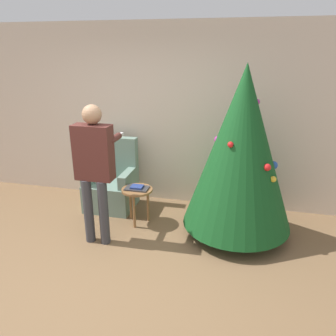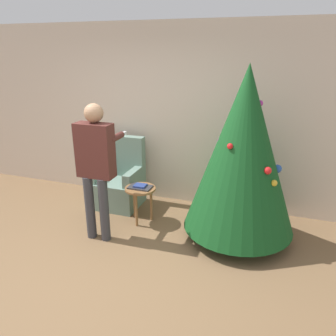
# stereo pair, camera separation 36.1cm
# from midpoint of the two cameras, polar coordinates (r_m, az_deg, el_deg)

# --- Properties ---
(ground_plane) EXTENTS (14.00, 14.00, 0.00)m
(ground_plane) POSITION_cam_midpoint_polar(r_m,az_deg,el_deg) (3.73, -15.21, -19.06)
(ground_plane) COLOR brown
(wall_back) EXTENTS (8.00, 0.06, 2.70)m
(wall_back) POSITION_cam_midpoint_polar(r_m,az_deg,el_deg) (5.06, -4.74, 8.98)
(wall_back) COLOR beige
(wall_back) RESTS_ON ground_plane
(christmas_tree) EXTENTS (1.38, 1.38, 2.18)m
(christmas_tree) POSITION_cam_midpoint_polar(r_m,az_deg,el_deg) (4.04, 10.12, 3.22)
(christmas_tree) COLOR brown
(christmas_tree) RESTS_ON ground_plane
(armchair) EXTENTS (0.70, 0.64, 1.06)m
(armchair) POSITION_cam_midpoint_polar(r_m,az_deg,el_deg) (5.13, -11.71, -2.80)
(armchair) COLOR gray
(armchair) RESTS_ON ground_plane
(person_standing) EXTENTS (0.47, 0.57, 1.72)m
(person_standing) POSITION_cam_midpoint_polar(r_m,az_deg,el_deg) (4.01, -15.27, 0.86)
(person_standing) COLOR #38383D
(person_standing) RESTS_ON ground_plane
(side_stool) EXTENTS (0.43, 0.43, 0.51)m
(side_stool) POSITION_cam_midpoint_polar(r_m,az_deg,el_deg) (4.55, -7.66, -4.59)
(side_stool) COLOR olive
(side_stool) RESTS_ON ground_plane
(laptop) EXTENTS (0.31, 0.21, 0.02)m
(laptop) POSITION_cam_midpoint_polar(r_m,az_deg,el_deg) (4.51, -7.71, -3.55)
(laptop) COLOR #38383D
(laptop) RESTS_ON side_stool
(book) EXTENTS (0.16, 0.14, 0.02)m
(book) POSITION_cam_midpoint_polar(r_m,az_deg,el_deg) (4.50, -7.73, -3.29)
(book) COLOR navy
(book) RESTS_ON laptop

